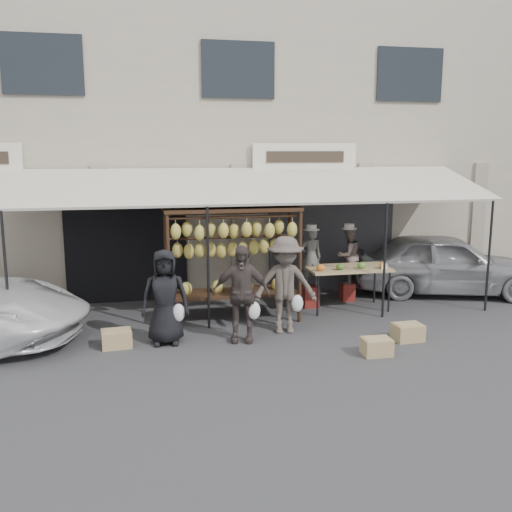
{
  "coord_description": "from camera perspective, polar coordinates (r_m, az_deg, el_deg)",
  "views": [
    {
      "loc": [
        -2.25,
        -9.12,
        3.31
      ],
      "look_at": [
        -0.04,
        1.4,
        1.3
      ],
      "focal_mm": 40.0,
      "sensor_mm": 36.0,
      "label": 1
    }
  ],
  "objects": [
    {
      "name": "ground_plane",
      "position": [
        9.96,
        1.92,
        -8.83
      ],
      "size": [
        90.0,
        90.0,
        0.0
      ],
      "primitive_type": "plane",
      "color": "#2D2D30"
    },
    {
      "name": "shophouse",
      "position": [
        15.78,
        -3.73,
        11.8
      ],
      "size": [
        24.0,
        6.15,
        7.3
      ],
      "color": "#ADA28A",
      "rests_on": "ground_plane"
    },
    {
      "name": "awning",
      "position": [
        11.64,
        -0.65,
        6.96
      ],
      "size": [
        10.0,
        2.35,
        2.92
      ],
      "color": "beige",
      "rests_on": "ground_plane"
    },
    {
      "name": "banana_rack",
      "position": [
        10.94,
        -2.35,
        1.44
      ],
      "size": [
        2.6,
        0.9,
        2.24
      ],
      "color": "black",
      "rests_on": "ground_plane"
    },
    {
      "name": "produce_table",
      "position": [
        11.99,
        9.23,
        -1.32
      ],
      "size": [
        1.7,
        0.9,
        1.04
      ],
      "color": "tan",
      "rests_on": "ground_plane"
    },
    {
      "name": "vendor_left",
      "position": [
        12.07,
        5.51,
        -0.14
      ],
      "size": [
        0.47,
        0.32,
        1.25
      ],
      "primitive_type": "imported",
      "rotation": [
        0.0,
        0.0,
        3.09
      ],
      "color": "#5B5A58",
      "rests_on": "stool_left"
    },
    {
      "name": "vendor_right",
      "position": [
        12.67,
        9.21,
        0.07
      ],
      "size": [
        0.73,
        0.65,
        1.25
      ],
      "primitive_type": "imported",
      "rotation": [
        0.0,
        0.0,
        3.48
      ],
      "color": "#6F615F",
      "rests_on": "stool_right"
    },
    {
      "name": "customer_left",
      "position": [
        9.9,
        -9.09,
        -4.08
      ],
      "size": [
        0.84,
        0.57,
        1.65
      ],
      "primitive_type": "imported",
      "rotation": [
        0.0,
        0.0,
        -0.06
      ],
      "color": "black",
      "rests_on": "ground_plane"
    },
    {
      "name": "customer_mid",
      "position": [
        9.89,
        -1.5,
        -3.76
      ],
      "size": [
        1.08,
        0.65,
        1.72
      ],
      "primitive_type": "imported",
      "rotation": [
        0.0,
        0.0,
        -0.24
      ],
      "color": "#413735",
      "rests_on": "ground_plane"
    },
    {
      "name": "customer_right",
      "position": [
        10.36,
        2.93,
        -2.92
      ],
      "size": [
        1.22,
        0.8,
        1.78
      ],
      "primitive_type": "imported",
      "rotation": [
        0.0,
        0.0,
        -0.12
      ],
      "color": "#4E453F",
      "rests_on": "ground_plane"
    },
    {
      "name": "stool_left",
      "position": [
        12.25,
        5.44,
        -4.04
      ],
      "size": [
        0.4,
        0.4,
        0.45
      ],
      "primitive_type": "cube",
      "rotation": [
        0.0,
        0.0,
        -0.31
      ],
      "color": "maroon",
      "rests_on": "ground_plane"
    },
    {
      "name": "stool_right",
      "position": [
        12.85,
        9.11,
        -3.55
      ],
      "size": [
        0.36,
        0.36,
        0.4
      ],
      "primitive_type": "cube",
      "rotation": [
        0.0,
        0.0,
        0.3
      ],
      "color": "maroon",
      "rests_on": "ground_plane"
    },
    {
      "name": "crate_near_a",
      "position": [
        9.64,
        11.96,
        -8.86
      ],
      "size": [
        0.47,
        0.36,
        0.28
      ],
      "primitive_type": "cube",
      "rotation": [
        0.0,
        0.0,
        -0.02
      ],
      "color": "tan",
      "rests_on": "ground_plane"
    },
    {
      "name": "crate_near_b",
      "position": [
        10.46,
        14.94,
        -7.38
      ],
      "size": [
        0.51,
        0.4,
        0.3
      ],
      "primitive_type": "cube",
      "rotation": [
        0.0,
        0.0,
        0.05
      ],
      "color": "tan",
      "rests_on": "ground_plane"
    },
    {
      "name": "crate_far",
      "position": [
        10.06,
        -13.77,
        -8.04
      ],
      "size": [
        0.53,
        0.42,
        0.3
      ],
      "primitive_type": "cube",
      "rotation": [
        0.0,
        0.0,
        0.1
      ],
      "color": "tan",
      "rests_on": "ground_plane"
    },
    {
      "name": "sedan",
      "position": [
        13.9,
        18.42,
        -0.71
      ],
      "size": [
        4.51,
        2.84,
        1.43
      ],
      "primitive_type": "imported",
      "rotation": [
        0.0,
        0.0,
        1.28
      ],
      "color": "gray",
      "rests_on": "ground_plane"
    }
  ]
}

